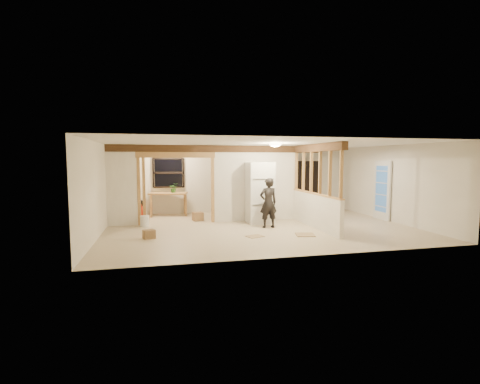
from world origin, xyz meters
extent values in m
cube|color=#C1AC8F|center=(0.00, 0.00, -0.01)|extent=(9.00, 6.50, 0.01)
cube|color=white|center=(0.00, 0.00, 2.50)|extent=(9.00, 6.50, 0.01)
cube|color=white|center=(0.00, 3.25, 1.25)|extent=(9.00, 0.01, 2.50)
cube|color=white|center=(0.00, -3.25, 1.25)|extent=(9.00, 0.01, 2.50)
cube|color=white|center=(-4.50, 0.00, 1.25)|extent=(0.01, 6.50, 2.50)
cube|color=white|center=(4.50, 0.00, 1.25)|extent=(0.01, 6.50, 2.50)
cube|color=white|center=(-4.05, 1.20, 1.25)|extent=(0.90, 0.12, 2.50)
cube|color=white|center=(0.20, 1.20, 1.25)|extent=(2.80, 0.12, 2.50)
cube|color=#B3854B|center=(-2.40, 1.20, 1.10)|extent=(2.46, 0.14, 2.20)
cube|color=#4B2F19|center=(-1.00, 1.20, 2.38)|extent=(7.00, 0.18, 0.22)
cube|color=#4B2F19|center=(1.60, -0.40, 2.38)|extent=(0.18, 3.30, 0.22)
cube|color=white|center=(1.60, -0.40, 0.50)|extent=(0.12, 3.20, 1.00)
cube|color=#B3854B|center=(1.60, -0.40, 1.66)|extent=(0.14, 3.20, 1.32)
cube|color=black|center=(-2.60, 3.17, 1.55)|extent=(1.12, 0.10, 1.10)
cube|color=white|center=(4.42, 0.40, 1.00)|extent=(0.12, 0.86, 2.00)
ellipsoid|color=#FFEABF|center=(0.30, -0.50, 2.48)|extent=(0.36, 0.36, 0.16)
ellipsoid|color=#FFEABF|center=(-2.50, 2.30, 2.48)|extent=(0.32, 0.32, 0.14)
ellipsoid|color=#FFD88C|center=(-2.00, 1.60, 2.18)|extent=(0.07, 0.07, 0.07)
cube|color=white|center=(0.21, 0.75, 0.98)|extent=(0.80, 0.78, 1.95)
imported|color=black|center=(0.23, -0.11, 0.75)|extent=(0.58, 0.41, 1.50)
cube|color=#B3854B|center=(-2.63, 2.87, 0.42)|extent=(1.44, 0.93, 0.84)
imported|color=#337931|center=(-2.43, 2.82, 1.01)|extent=(0.35, 0.31, 0.35)
cylinder|color=#A01A07|center=(-3.67, 2.48, 0.32)|extent=(0.59, 0.59, 0.64)
cube|color=black|center=(2.77, 3.01, 0.99)|extent=(0.99, 0.33, 1.98)
cylinder|color=silver|center=(-3.39, 0.89, 0.17)|extent=(0.34, 0.34, 0.33)
cube|color=olive|center=(-1.70, 1.57, 0.14)|extent=(0.39, 0.35, 0.28)
cube|color=olive|center=(-3.97, 1.38, 0.14)|extent=(0.38, 0.38, 0.29)
cube|color=olive|center=(-3.21, -0.83, 0.11)|extent=(0.35, 0.32, 0.23)
cube|color=tan|center=(0.90, -1.32, 0.01)|extent=(0.59, 0.59, 0.02)
cube|color=tan|center=(-0.48, -1.19, 0.01)|extent=(0.52, 0.47, 0.01)
camera|label=1|loc=(-2.89, -9.94, 2.03)|focal=26.00mm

